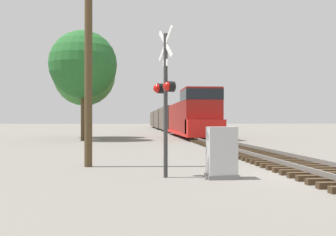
% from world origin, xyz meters
% --- Properties ---
extents(ground_plane, '(400.00, 400.00, 0.00)m').
position_xyz_m(ground_plane, '(0.00, 0.00, 0.00)').
color(ground_plane, slate).
extents(rail_track_bed, '(2.60, 160.00, 0.31)m').
position_xyz_m(rail_track_bed, '(0.00, -0.00, 0.14)').
color(rail_track_bed, '#42301E').
rests_on(rail_track_bed, ground).
extents(freight_train, '(3.08, 69.89, 4.37)m').
position_xyz_m(freight_train, '(0.00, 52.96, 1.92)').
color(freight_train, maroon).
rests_on(freight_train, ground).
extents(crossing_signal_near, '(0.60, 1.00, 4.33)m').
position_xyz_m(crossing_signal_near, '(-4.80, 0.11, 2.46)').
color(crossing_signal_near, '#333333').
rests_on(crossing_signal_near, ground).
extents(relay_cabinet, '(0.88, 0.68, 1.47)m').
position_xyz_m(relay_cabinet, '(-3.21, -0.21, 0.72)').
color(relay_cabinet, slate).
rests_on(relay_cabinet, ground).
extents(utility_pole, '(1.80, 0.28, 9.48)m').
position_xyz_m(utility_pole, '(-7.30, 2.98, 4.88)').
color(utility_pole, '#4C3A23').
rests_on(utility_pole, ground).
extents(tree_far_right, '(5.62, 5.62, 9.13)m').
position_xyz_m(tree_far_right, '(-9.87, 21.90, 6.30)').
color(tree_far_right, '#473521').
rests_on(tree_far_right, ground).
extents(tree_mid_background, '(5.92, 5.92, 9.01)m').
position_xyz_m(tree_mid_background, '(-10.41, 27.17, 6.02)').
color(tree_mid_background, brown).
rests_on(tree_mid_background, ground).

